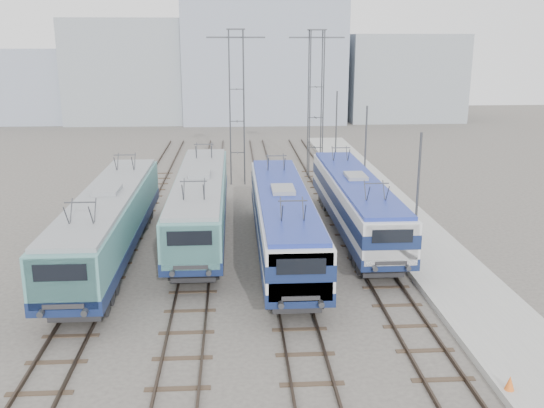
{
  "coord_description": "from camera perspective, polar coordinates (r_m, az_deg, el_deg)",
  "views": [
    {
      "loc": [
        -0.22,
        -25.95,
        11.21
      ],
      "look_at": [
        1.83,
        7.0,
        2.25
      ],
      "focal_mm": 40.0,
      "sensor_mm": 36.0,
      "label": 1
    }
  ],
  "objects": [
    {
      "name": "safety_cone",
      "position": [
        21.71,
        21.48,
        -15.39
      ],
      "size": [
        0.32,
        0.32,
        0.49
      ],
      "primitive_type": "cone",
      "color": "orange",
      "rests_on": "platform"
    },
    {
      "name": "locomotive_center_left",
      "position": [
        35.19,
        -6.75,
        0.32
      ],
      "size": [
        2.85,
        18.03,
        3.39
      ],
      "color": "#132049",
      "rests_on": "ground"
    },
    {
      "name": "catenary_tower_east",
      "position": [
        50.6,
        4.14,
        9.97
      ],
      "size": [
        4.5,
        1.2,
        12.0
      ],
      "color": "#3F4247",
      "rests_on": "ground"
    },
    {
      "name": "mast_front",
      "position": [
        30.3,
        13.48,
        0.02
      ],
      "size": [
        0.12,
        0.12,
        7.0
      ],
      "primitive_type": "cylinder",
      "color": "#3F4247",
      "rests_on": "ground"
    },
    {
      "name": "building_far_west",
      "position": [
        93.06,
        -22.6,
        10.22
      ],
      "size": [
        14.0,
        10.0,
        10.0
      ],
      "primitive_type": "cube",
      "color": "#8F99AD",
      "rests_on": "ground"
    },
    {
      "name": "platform",
      "position": [
        37.19,
        12.89,
        -2.51
      ],
      "size": [
        4.0,
        70.0,
        0.3
      ],
      "primitive_type": "cube",
      "color": "#9E9E99",
      "rests_on": "ground"
    },
    {
      "name": "catenary_tower_west",
      "position": [
        48.17,
        -3.34,
        9.72
      ],
      "size": [
        4.5,
        1.2,
        12.0
      ],
      "color": "#3F4247",
      "rests_on": "ground"
    },
    {
      "name": "locomotive_center_right",
      "position": [
        31.68,
        1.05,
        -1.24
      ],
      "size": [
        2.79,
        17.64,
        3.32
      ],
      "color": "#132049",
      "rests_on": "ground"
    },
    {
      "name": "locomotive_far_right",
      "position": [
        35.58,
        7.85,
        0.36
      ],
      "size": [
        2.71,
        17.13,
        3.22
      ],
      "color": "#132049",
      "rests_on": "ground"
    },
    {
      "name": "building_east",
      "position": [
        91.37,
        12.06,
        11.59
      ],
      "size": [
        16.0,
        12.0,
        12.0
      ],
      "primitive_type": "cube",
      "color": "#8D979F",
      "rests_on": "ground"
    },
    {
      "name": "ground",
      "position": [
        28.27,
        -2.85,
        -8.2
      ],
      "size": [
        160.0,
        160.0,
        0.0
      ],
      "primitive_type": "plane",
      "color": "#514C47"
    },
    {
      "name": "building_center",
      "position": [
        88.08,
        -0.84,
        13.74
      ],
      "size": [
        22.0,
        14.0,
        18.0
      ],
      "primitive_type": "cube",
      "color": "#8F99AD",
      "rests_on": "ground"
    },
    {
      "name": "building_west",
      "position": [
        89.12,
        -12.75,
        12.11
      ],
      "size": [
        18.0,
        12.0,
        14.0
      ],
      "primitive_type": "cube",
      "color": "#8D979F",
      "rests_on": "ground"
    },
    {
      "name": "mast_rear",
      "position": [
        53.25,
        6.05,
        6.78
      ],
      "size": [
        0.12,
        0.12,
        7.0
      ],
      "primitive_type": "cylinder",
      "color": "#3F4247",
      "rests_on": "ground"
    },
    {
      "name": "locomotive_far_left",
      "position": [
        32.19,
        -15.13,
        -1.5
      ],
      "size": [
        2.87,
        18.15,
        3.42
      ],
      "color": "#132049",
      "rests_on": "ground"
    },
    {
      "name": "mast_mid",
      "position": [
        41.63,
        8.76,
        4.34
      ],
      "size": [
        0.12,
        0.12,
        7.0
      ],
      "primitive_type": "cylinder",
      "color": "#3F4247",
      "rests_on": "ground"
    }
  ]
}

